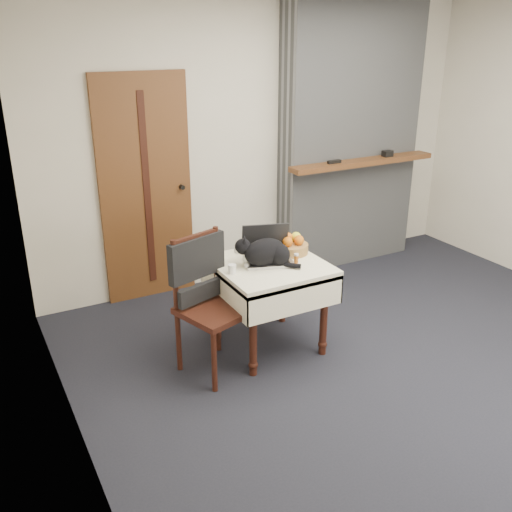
{
  "coord_description": "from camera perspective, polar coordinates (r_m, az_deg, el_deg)",
  "views": [
    {
      "loc": [
        -2.66,
        -2.75,
        2.31
      ],
      "look_at": [
        -0.86,
        0.58,
        0.8
      ],
      "focal_mm": 40.0,
      "sensor_mm": 36.0,
      "label": 1
    }
  ],
  "objects": [
    {
      "name": "fruit_basket",
      "position": [
        4.41,
        3.52,
        1.06
      ],
      "size": [
        0.26,
        0.26,
        0.15
      ],
      "color": "#A17441",
      "rests_on": "side_table"
    },
    {
      "name": "side_table",
      "position": [
        4.27,
        1.35,
        -2.11
      ],
      "size": [
        0.78,
        0.78,
        0.7
      ],
      "color": "black",
      "rests_on": "ground"
    },
    {
      "name": "chimney",
      "position": [
        5.91,
        9.36,
        11.55
      ],
      "size": [
        1.62,
        0.48,
        2.6
      ],
      "color": "gray",
      "rests_on": "ground"
    },
    {
      "name": "cat",
      "position": [
        4.15,
        1.03,
        0.35
      ],
      "size": [
        0.43,
        0.35,
        0.24
      ],
      "rotation": [
        0.0,
        0.0,
        -0.42
      ],
      "color": "black",
      "rests_on": "side_table"
    },
    {
      "name": "pill_bottle",
      "position": [
        4.23,
        4.04,
        -0.21
      ],
      "size": [
        0.04,
        0.04,
        0.07
      ],
      "color": "#954A12",
      "rests_on": "side_table"
    },
    {
      "name": "cream_jar",
      "position": [
        4.04,
        -2.4,
        -1.3
      ],
      "size": [
        0.06,
        0.06,
        0.07
      ],
      "primitive_type": "cylinder",
      "color": "white",
      "rests_on": "side_table"
    },
    {
      "name": "room_shell",
      "position": [
        4.21,
        11.41,
        13.82
      ],
      "size": [
        4.52,
        4.01,
        2.61
      ],
      "color": "beige",
      "rests_on": "ground"
    },
    {
      "name": "ground",
      "position": [
        4.47,
        13.52,
        -10.07
      ],
      "size": [
        4.5,
        4.5,
        0.0
      ],
      "primitive_type": "plane",
      "color": "black",
      "rests_on": "ground"
    },
    {
      "name": "laptop",
      "position": [
        4.26,
        1.12,
        0.4
      ],
      "size": [
        0.43,
        0.4,
        0.26
      ],
      "rotation": [
        0.0,
        0.0,
        -0.32
      ],
      "color": "#B7B7BC",
      "rests_on": "side_table"
    },
    {
      "name": "chair",
      "position": [
        4.02,
        -5.13,
        -2.9
      ],
      "size": [
        0.56,
        0.56,
        1.01
      ],
      "rotation": [
        0.0,
        0.0,
        0.3
      ],
      "color": "black",
      "rests_on": "ground"
    },
    {
      "name": "door",
      "position": [
        5.12,
        -10.94,
        6.48
      ],
      "size": [
        0.82,
        0.1,
        2.0
      ],
      "color": "brown",
      "rests_on": "ground"
    },
    {
      "name": "desk_clutter",
      "position": [
        4.38,
        3.25,
        0.15
      ],
      "size": [
        0.12,
        0.05,
        0.01
      ],
      "primitive_type": "cube",
      "rotation": [
        0.0,
        0.0,
        0.28
      ],
      "color": "black",
      "rests_on": "side_table"
    }
  ]
}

